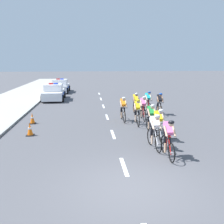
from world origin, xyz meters
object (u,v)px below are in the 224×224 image
at_px(cyclist_fourth, 151,118).
at_px(traffic_cone_mid, 30,129).
at_px(cyclist_seventh, 123,108).
at_px(cyclist_sixth, 143,107).
at_px(cyclist_second, 155,130).
at_px(traffic_cone_near, 32,118).
at_px(cyclist_eighth, 136,103).
at_px(cyclist_fifth, 137,111).
at_px(cyclist_lead, 168,138).
at_px(cyclist_ninth, 160,103).
at_px(cyclist_third, 159,124).
at_px(cyclist_tenth, 148,101).
at_px(police_car_nearest, 54,93).
at_px(police_car_second, 60,86).

distance_m(cyclist_fourth, traffic_cone_mid, 6.06).
bearing_deg(cyclist_seventh, cyclist_sixth, 7.93).
distance_m(cyclist_second, traffic_cone_near, 7.76).
relative_size(cyclist_eighth, traffic_cone_near, 2.69).
bearing_deg(cyclist_fifth, traffic_cone_near, 172.37).
height_order(traffic_cone_near, traffic_cone_mid, same).
xyz_separation_m(cyclist_lead, cyclist_ninth, (1.83, 7.73, 0.00)).
distance_m(cyclist_second, cyclist_fifth, 4.08).
bearing_deg(cyclist_third, cyclist_lead, -95.88).
height_order(cyclist_tenth, police_car_nearest, police_car_nearest).
distance_m(cyclist_lead, traffic_cone_near, 8.64).
relative_size(cyclist_fifth, traffic_cone_near, 2.69).
distance_m(cyclist_seventh, cyclist_tenth, 3.31).
xyz_separation_m(cyclist_seventh, traffic_cone_near, (-5.38, -0.18, -0.48)).
bearing_deg(cyclist_eighth, cyclist_seventh, -121.17).
bearing_deg(police_car_nearest, cyclist_ninth, -43.00).
relative_size(cyclist_second, traffic_cone_mid, 2.69).
height_order(cyclist_seventh, cyclist_ninth, same).
bearing_deg(traffic_cone_near, cyclist_fourth, -21.37).
height_order(cyclist_fourth, traffic_cone_mid, cyclist_fourth).
height_order(cyclist_lead, cyclist_eighth, same).
relative_size(cyclist_second, cyclist_seventh, 1.00).
relative_size(cyclist_tenth, traffic_cone_mid, 2.69).
distance_m(cyclist_lead, cyclist_eighth, 7.95).
bearing_deg(cyclist_seventh, traffic_cone_near, -178.09).
relative_size(cyclist_eighth, police_car_second, 0.39).
bearing_deg(cyclist_lead, cyclist_tenth, 81.84).
relative_size(cyclist_fourth, cyclist_seventh, 1.00).
bearing_deg(cyclist_sixth, cyclist_fourth, -94.31).
distance_m(cyclist_lead, cyclist_sixth, 6.30).
distance_m(cyclist_third, cyclist_sixth, 4.14).
xyz_separation_m(cyclist_fifth, police_car_second, (-5.99, 15.96, -0.11)).
bearing_deg(cyclist_fourth, cyclist_eighth, 89.29).
relative_size(cyclist_lead, cyclist_ninth, 1.00).
bearing_deg(cyclist_tenth, cyclist_fifth, -112.17).
relative_size(cyclist_lead, cyclist_fifth, 1.00).
height_order(cyclist_third, police_car_nearest, police_car_nearest).
height_order(cyclist_fourth, cyclist_sixth, same).
xyz_separation_m(cyclist_seventh, cyclist_ninth, (2.72, 1.62, 0.00)).
xyz_separation_m(cyclist_second, cyclist_ninth, (2.09, 6.69, 0.00)).
bearing_deg(cyclist_seventh, cyclist_lead, -81.76).
bearing_deg(traffic_cone_near, cyclist_ninth, 12.54).
distance_m(cyclist_sixth, traffic_cone_near, 6.68).
distance_m(cyclist_eighth, cyclist_ninth, 1.62).
xyz_separation_m(cyclist_fourth, cyclist_seventh, (-1.06, 2.70, 0.00)).
height_order(police_car_second, traffic_cone_near, police_car_second).
bearing_deg(cyclist_fourth, traffic_cone_mid, 179.44).
bearing_deg(cyclist_lead, cyclist_eighth, 88.36).
bearing_deg(cyclist_third, traffic_cone_near, 149.78).
relative_size(cyclist_second, cyclist_third, 1.00).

